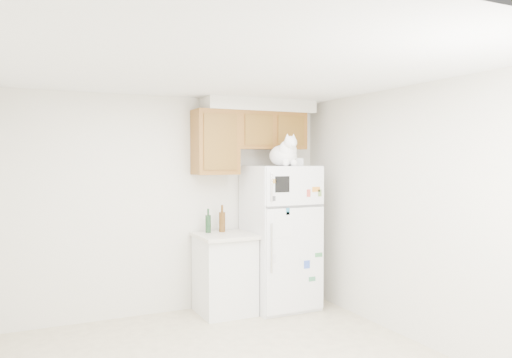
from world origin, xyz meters
TOP-DOWN VIEW (x-y plane):
  - room_shell at (0.12, 0.24)m, footprint 3.84×4.04m
  - refrigerator at (1.25, 1.61)m, footprint 0.76×0.78m
  - base_counter at (0.56, 1.68)m, footprint 0.64×0.64m
  - cat at (1.21, 1.44)m, footprint 0.36×0.53m
  - storage_box_back at (1.40, 1.69)m, footprint 0.18×0.14m
  - storage_box_front at (1.42, 1.54)m, footprint 0.17×0.14m
  - bottle_green at (0.42, 1.84)m, footprint 0.07×0.07m
  - bottle_amber at (0.59, 1.83)m, footprint 0.07×0.07m

SIDE VIEW (x-z plane):
  - base_counter at x=0.56m, z-range 0.00..0.92m
  - refrigerator at x=1.25m, z-range 0.00..1.70m
  - bottle_green at x=0.42m, z-range 0.92..1.20m
  - bottle_amber at x=0.59m, z-range 0.92..1.24m
  - room_shell at x=0.12m, z-range 0.41..2.93m
  - storage_box_front at x=1.42m, z-range 1.70..1.79m
  - storage_box_back at x=1.40m, z-range 1.70..1.80m
  - cat at x=1.21m, z-range 1.65..2.03m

